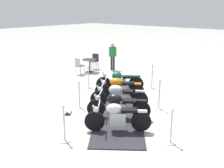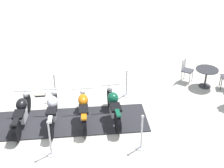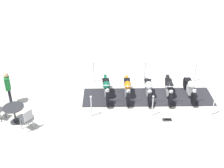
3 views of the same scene
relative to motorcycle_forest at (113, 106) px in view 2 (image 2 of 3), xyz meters
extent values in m
plane|color=beige|center=(1.53, 1.22, -0.52)|extent=(80.00, 80.00, 0.00)
cube|color=#28282D|center=(1.53, 1.22, -0.50)|extent=(5.81, 4.98, 0.04)
cylinder|color=black|center=(0.46, -0.51, -0.15)|extent=(0.53, 0.57, 0.67)
cylinder|color=black|center=(-0.50, 0.56, -0.15)|extent=(0.53, 0.57, 0.67)
cube|color=silver|center=(-0.02, 0.02, -0.11)|extent=(0.49, 0.51, 0.39)
ellipsoid|color=#0F5138|center=(0.06, -0.07, 0.24)|extent=(0.56, 0.57, 0.35)
cube|color=black|center=(-0.25, 0.28, 0.19)|extent=(0.56, 0.57, 0.08)
cube|color=#0F5138|center=(-0.50, 0.56, 0.22)|extent=(0.34, 0.36, 0.06)
cylinder|color=silver|center=(0.41, -0.46, 0.14)|extent=(0.24, 0.26, 0.57)
cylinder|color=silver|center=(0.36, -0.40, 0.48)|extent=(0.51, 0.46, 0.04)
sphere|color=silver|center=(0.42, -0.48, 0.28)|extent=(0.18, 0.18, 0.18)
cylinder|color=black|center=(1.18, 0.06, -0.17)|extent=(0.48, 0.57, 0.62)
cylinder|color=black|center=(0.32, 1.18, -0.17)|extent=(0.48, 0.57, 0.62)
cube|color=silver|center=(0.75, 0.62, -0.11)|extent=(0.49, 0.54, 0.41)
ellipsoid|color=#D16B0F|center=(0.83, 0.52, 0.23)|extent=(0.58, 0.62, 0.32)
cube|color=black|center=(0.54, 0.90, 0.19)|extent=(0.54, 0.58, 0.08)
cube|color=#D16B0F|center=(0.32, 1.18, 0.17)|extent=(0.34, 0.37, 0.06)
cylinder|color=silver|center=(1.13, 0.13, 0.09)|extent=(0.24, 0.29, 0.53)
cylinder|color=silver|center=(1.08, 0.19, 0.41)|extent=(0.63, 0.49, 0.04)
sphere|color=silver|center=(1.14, 0.11, 0.21)|extent=(0.18, 0.18, 0.18)
cylinder|color=black|center=(1.98, 0.59, -0.17)|extent=(0.45, 0.57, 0.63)
cylinder|color=black|center=(1.08, 1.84, -0.17)|extent=(0.45, 0.57, 0.63)
cube|color=silver|center=(1.53, 1.22, -0.13)|extent=(0.45, 0.53, 0.37)
ellipsoid|color=#B7BAC1|center=(1.60, 1.11, 0.21)|extent=(0.58, 0.62, 0.35)
cube|color=black|center=(1.34, 1.48, 0.15)|extent=(0.49, 0.51, 0.08)
cube|color=#B7BAC1|center=(1.08, 1.84, 0.17)|extent=(0.30, 0.35, 0.06)
cylinder|color=silver|center=(1.93, 0.66, 0.09)|extent=(0.24, 0.30, 0.53)
cylinder|color=silver|center=(1.88, 0.73, 0.42)|extent=(0.66, 0.49, 0.04)
sphere|color=silver|center=(1.93, 0.65, 0.22)|extent=(0.18, 0.18, 0.18)
cylinder|color=black|center=(2.72, 1.17, -0.18)|extent=(0.45, 0.59, 0.61)
cylinder|color=black|center=(1.88, 2.46, -0.18)|extent=(0.45, 0.59, 0.61)
cube|color=silver|center=(2.30, 1.81, -0.13)|extent=(0.50, 0.59, 0.36)
ellipsoid|color=black|center=(2.38, 1.70, 0.19)|extent=(0.57, 0.62, 0.35)
cube|color=black|center=(2.11, 2.11, 0.14)|extent=(0.52, 0.56, 0.08)
cube|color=black|center=(1.88, 2.46, 0.16)|extent=(0.32, 0.37, 0.06)
cylinder|color=silver|center=(2.68, 1.24, 0.08)|extent=(0.23, 0.31, 0.52)
cylinder|color=silver|center=(2.63, 1.31, 0.41)|extent=(0.55, 0.38, 0.04)
sphere|color=silver|center=(2.68, 1.23, 0.21)|extent=(0.18, 0.18, 0.18)
cylinder|color=silver|center=(-1.44, 0.81, -0.51)|extent=(0.35, 0.35, 0.03)
cylinder|color=silver|center=(-1.44, 0.81, 0.03)|extent=(0.05, 0.05, 1.05)
sphere|color=silver|center=(-1.44, 0.81, 0.59)|extent=(0.09, 0.09, 0.09)
cylinder|color=silver|center=(2.43, 0.04, -0.51)|extent=(0.28, 0.28, 0.03)
cylinder|color=silver|center=(2.43, 0.04, -0.03)|extent=(0.05, 0.05, 0.93)
sphere|color=silver|center=(2.43, 0.04, 0.47)|extent=(0.09, 0.09, 0.09)
cylinder|color=silver|center=(0.62, 2.39, -0.51)|extent=(0.30, 0.30, 0.03)
cylinder|color=silver|center=(0.62, 2.39, 0.03)|extent=(0.05, 0.05, 1.05)
sphere|color=silver|center=(0.62, 2.39, 0.59)|extent=(0.09, 0.09, 0.09)
cylinder|color=silver|center=(0.38, -1.55, -0.51)|extent=(0.32, 0.32, 0.03)
cylinder|color=silver|center=(0.38, -1.55, -0.02)|extent=(0.05, 0.05, 0.94)
sphere|color=silver|center=(0.38, -1.55, 0.48)|extent=(0.09, 0.09, 0.09)
cube|color=#333338|center=(3.10, 0.15, -0.51)|extent=(0.42, 0.39, 0.02)
cube|color=beige|center=(3.10, 0.15, -0.40)|extent=(0.40, 0.37, 0.13)
cylinder|color=#2D2D33|center=(-1.92, -3.73, -0.51)|extent=(0.47, 0.47, 0.02)
cylinder|color=#2D2D33|center=(-1.92, -3.73, -0.15)|extent=(0.07, 0.07, 0.70)
cylinder|color=#2D2D33|center=(-1.92, -3.73, 0.22)|extent=(0.85, 0.85, 0.03)
cylinder|color=#B7B7BC|center=(-1.34, -3.91, -0.28)|extent=(0.03, 0.03, 0.48)
cylinder|color=#B7B7BC|center=(-1.34, -3.57, -0.28)|extent=(0.03, 0.03, 0.48)
cylinder|color=#B7B7BC|center=(-1.00, -3.91, -0.28)|extent=(0.03, 0.03, 0.48)
cylinder|color=#B7B7BC|center=(-1.00, -3.57, -0.28)|extent=(0.03, 0.03, 0.48)
cube|color=#3F3F47|center=(-1.17, -3.74, -0.02)|extent=(0.40, 0.40, 0.04)
cube|color=#B7B7BC|center=(-0.99, -3.74, 0.21)|extent=(0.03, 0.40, 0.43)
cylinder|color=#2D2D33|center=(-2.52, -3.79, -0.29)|extent=(0.03, 0.03, 0.47)
cylinder|color=#2D2D33|center=(-2.40, -4.10, -0.29)|extent=(0.03, 0.03, 0.47)
camera|label=1|loc=(8.81, 7.00, 3.13)|focal=42.43mm
camera|label=2|loc=(-4.52, 7.50, 5.73)|focal=51.52mm
camera|label=3|loc=(7.22, -9.29, 7.04)|focal=47.32mm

